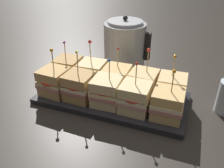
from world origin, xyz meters
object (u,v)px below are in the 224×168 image
Objects in this scene: serving_platter at (112,98)px; sandwich_front_center at (107,92)px; kettle_steel at (125,45)px; sandwich_back_far_left at (68,70)px; sandwich_back_far_right at (172,88)px; sandwich_front_far_right at (168,104)px; sandwich_front_left at (79,86)px; sandwich_back_center at (117,79)px; sandwich_front_far_left at (54,82)px; sandwich_back_right at (143,83)px; sandwich_front_right at (135,98)px; sandwich_back_left at (92,74)px.

sandwich_front_center is at bearing -88.68° from serving_platter.
kettle_steel reaches higher than sandwich_front_center.
sandwich_back_far_right is at bearing 0.25° from sandwich_back_far_left.
serving_platter is 0.30m from kettle_steel.
sandwich_front_far_right is at bearing -13.66° from sandwich_back_far_left.
sandwich_front_left is (-0.10, -0.05, 0.05)m from serving_platter.
sandwich_back_center is at bearing -78.81° from kettle_steel.
kettle_steel is at bearing 99.48° from serving_platter.
kettle_steel is at bearing 81.27° from sandwich_front_left.
sandwich_back_center is 0.70× the size of kettle_steel.
sandwich_back_far_left is 0.99× the size of sandwich_back_far_right.
serving_platter is at bearing 91.32° from sandwich_front_center.
sandwich_front_left is at bearing -98.73° from kettle_steel.
sandwich_front_center and sandwich_front_far_right have the same top height.
kettle_steel is at bearing 57.84° from sandwich_back_far_left.
sandwich_front_far_left and sandwich_back_right have the same top height.
sandwich_front_far_left is at bearing -165.38° from serving_platter.
sandwich_front_left reaches higher than sandwich_front_right.
serving_platter is 3.19× the size of sandwich_back_far_left.
sandwich_front_far_left is at bearing -179.13° from sandwich_front_left.
sandwich_back_far_right reaches higher than sandwich_front_center.
sandwich_front_right is at bearing -90.44° from sandwich_back_right.
sandwich_back_right is (0.10, 0.00, 0.00)m from sandwich_back_center.
sandwich_front_center is 0.94× the size of sandwich_back_right.
serving_platter is 0.20m from sandwich_back_far_left.
sandwich_front_far_right is at bearing -18.23° from sandwich_back_left.
sandwich_back_left is (-0.09, 0.05, 0.05)m from serving_platter.
serving_platter is 0.07m from sandwich_front_center.
sandwich_back_right reaches higher than sandwich_front_far_right.
sandwich_back_far_right is 0.33m from kettle_steel.
kettle_steel reaches higher than sandwich_front_left.
sandwich_front_center is at bearing -153.20° from sandwich_back_far_right.
serving_platter is 0.20m from sandwich_back_far_right.
sandwich_front_far_right is (0.29, 0.00, -0.00)m from sandwich_front_left.
sandwich_front_far_left reaches higher than sandwich_front_center.
sandwich_back_far_right is 0.72× the size of kettle_steel.
sandwich_front_far_left is 1.04× the size of sandwich_front_right.
sandwich_front_left is 1.08× the size of sandwich_front_far_right.
sandwich_back_right is at bearing 45.72° from sandwich_front_center.
sandwich_back_far_right is at bearing 0.08° from sandwich_back_center.
serving_platter is 3.00× the size of sandwich_front_far_left.
sandwich_front_right reaches higher than sandwich_back_far_left.
kettle_steel reaches higher than sandwich_back_far_left.
sandwich_back_right is 1.05× the size of sandwich_back_far_right.
sandwich_front_left reaches higher than serving_platter.
sandwich_front_far_right is (0.10, 0.00, -0.00)m from sandwich_front_right.
sandwich_back_center is at bearing 0.42° from sandwich_back_far_left.
sandwich_front_center is 1.00× the size of sandwich_back_far_left.
kettle_steel is at bearing 66.27° from sandwich_front_far_left.
sandwich_front_center is (0.10, 0.00, -0.00)m from sandwich_front_left.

